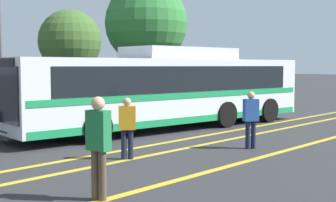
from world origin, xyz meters
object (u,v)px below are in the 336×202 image
at_px(parked_car_4, 257,91).
at_px(pedestrian_1, 251,116).
at_px(transit_bus, 168,88).
at_px(pedestrian_2, 98,141).
at_px(parked_car_2, 114,101).
at_px(tree_0, 70,41).
at_px(tree_1, 146,23).
at_px(parked_car_3, 194,97).
at_px(pedestrian_0, 127,125).

distance_m(parked_car_4, pedestrian_1, 17.15).
xyz_separation_m(transit_bus, pedestrian_2, (-7.87, -5.53, -0.46)).
bearing_deg(parked_car_2, pedestrian_1, 162.62).
bearing_deg(transit_bus, parked_car_2, -6.00).
relative_size(tree_0, tree_1, 0.71).
xyz_separation_m(parked_car_3, pedestrian_1, (-8.18, -8.79, 0.27)).
bearing_deg(pedestrian_0, tree_0, -80.66).
distance_m(parked_car_4, pedestrian_0, 19.56).
xyz_separation_m(parked_car_2, parked_car_3, (5.56, -0.17, -0.09)).
height_order(transit_bus, tree_0, tree_0).
distance_m(parked_car_3, pedestrian_2, 17.34).
xyz_separation_m(parked_car_4, tree_0, (-11.63, 4.02, 2.91)).
height_order(pedestrian_0, tree_1, tree_1).
relative_size(parked_car_4, pedestrian_2, 2.50).
distance_m(parked_car_2, pedestrian_2, 13.21).
distance_m(parked_car_3, parked_car_4, 6.50).
bearing_deg(parked_car_3, tree_0, 48.43).
distance_m(transit_bus, pedestrian_2, 9.63).
height_order(pedestrian_0, pedestrian_1, pedestrian_1).
bearing_deg(pedestrian_1, transit_bus, 106.29).
xyz_separation_m(transit_bus, pedestrian_0, (-5.07, -3.22, -0.64)).
relative_size(transit_bus, tree_1, 1.77).
relative_size(pedestrian_0, pedestrian_1, 0.95).
bearing_deg(pedestrian_2, pedestrian_0, 119.67).
bearing_deg(tree_0, transit_bus, -99.76).
bearing_deg(tree_0, pedestrian_0, -119.57).
xyz_separation_m(transit_bus, tree_0, (1.41, 8.20, 2.10)).
height_order(parked_car_4, pedestrian_2, pedestrian_2).
distance_m(pedestrian_2, tree_1, 20.44).
bearing_deg(pedestrian_0, tree_1, -97.60).
bearing_deg(transit_bus, tree_1, -33.24).
bearing_deg(parked_car_2, parked_car_4, -91.54).
bearing_deg(pedestrian_2, parked_car_2, 127.99).
height_order(pedestrian_2, tree_1, tree_1).
distance_m(transit_bus, parked_car_3, 7.77).
bearing_deg(pedestrian_0, pedestrian_2, 78.50).
bearing_deg(tree_1, parked_car_2, -146.87).
bearing_deg(parked_car_4, pedestrian_1, 119.91).
height_order(parked_car_3, tree_1, tree_1).
xyz_separation_m(transit_bus, parked_car_3, (6.55, 4.09, -0.86)).
bearing_deg(parked_car_2, transit_bus, 165.86).
bearing_deg(tree_0, pedestrian_2, -124.04).
relative_size(pedestrian_1, tree_1, 0.22).
distance_m(parked_car_3, pedestrian_0, 13.73).
relative_size(transit_bus, pedestrian_1, 7.96).
relative_size(pedestrian_0, tree_0, 0.30).
bearing_deg(pedestrian_2, pedestrian_1, 87.67).
height_order(parked_car_3, parked_car_4, parked_car_4).
bearing_deg(pedestrian_1, tree_1, 91.85).
height_order(parked_car_4, tree_0, tree_0).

